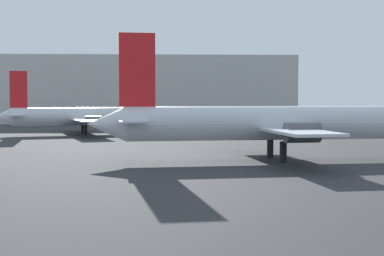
# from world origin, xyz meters

# --- Properties ---
(airplane_on_taxiway) EXTENTS (33.83, 20.56, 10.31)m
(airplane_on_taxiway) POSITION_xyz_m (9.07, 33.74, 3.11)
(airplane_on_taxiway) COLOR silver
(airplane_on_taxiway) RESTS_ON ground_plane
(airplane_far_right) EXTENTS (26.68, 21.58, 8.93)m
(airplane_far_right) POSITION_xyz_m (-11.99, 69.69, 2.60)
(airplane_far_right) COLOR silver
(airplane_far_right) RESTS_ON ground_plane
(terminal_building) EXTENTS (63.01, 26.68, 13.98)m
(terminal_building) POSITION_xyz_m (-5.64, 115.84, 6.99)
(terminal_building) COLOR #B7B7B2
(terminal_building) RESTS_ON ground_plane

